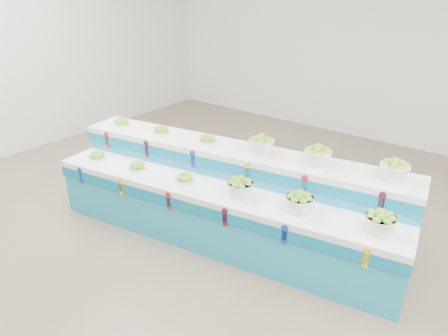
{
  "coord_description": "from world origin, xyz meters",
  "views": [
    {
      "loc": [
        1.97,
        -2.52,
        2.78
      ],
      "look_at": [
        -0.55,
        0.72,
        0.87
      ],
      "focal_mm": 32.28,
      "sensor_mm": 36.0,
      "label": 1
    }
  ],
  "objects": [
    {
      "name": "basket_upper_left",
      "position": [
        -0.26,
        1.03,
        1.13
      ],
      "size": [
        0.32,
        0.32,
        0.21
      ],
      "primitive_type": null,
      "rotation": [
        0.0,
        0.0,
        0.16
      ],
      "color": "silver",
      "rests_on": "display_stand"
    },
    {
      "name": "plate_upper_left",
      "position": [
        -2.27,
        0.7,
        1.07
      ],
      "size": [
        0.26,
        0.26,
        0.1
      ],
      "primitive_type": "cylinder",
      "rotation": [
        0.0,
        0.0,
        0.16
      ],
      "color": "white",
      "rests_on": "display_stand"
    },
    {
      "name": "display_stand",
      "position": [
        -0.55,
        0.72,
        0.51
      ],
      "size": [
        4.26,
        1.73,
        1.02
      ],
      "primitive_type": null,
      "rotation": [
        0.0,
        0.0,
        0.16
      ],
      "color": "#2297C3",
      "rests_on": "ground"
    },
    {
      "name": "plate_lower_left",
      "position": [
        -2.18,
        0.19,
        0.77
      ],
      "size": [
        0.26,
        0.26,
        0.1
      ],
      "primitive_type": "cylinder",
      "rotation": [
        0.0,
        0.0,
        0.16
      ],
      "color": "white",
      "rests_on": "display_stand"
    },
    {
      "name": "plate_lower_right",
      "position": [
        -0.87,
        0.41,
        0.77
      ],
      "size": [
        0.26,
        0.26,
        0.1
      ],
      "primitive_type": "cylinder",
      "rotation": [
        0.0,
        0.0,
        0.16
      ],
      "color": "white",
      "rests_on": "display_stand"
    },
    {
      "name": "basket_upper_right",
      "position": [
        1.11,
        1.26,
        1.13
      ],
      "size": [
        0.32,
        0.32,
        0.21
      ],
      "primitive_type": null,
      "rotation": [
        0.0,
        0.0,
        0.16
      ],
      "color": "silver",
      "rests_on": "display_stand"
    },
    {
      "name": "basket_upper_mid",
      "position": [
        0.37,
        1.14,
        1.13
      ],
      "size": [
        0.32,
        0.32,
        0.21
      ],
      "primitive_type": null,
      "rotation": [
        0.0,
        0.0,
        0.16
      ],
      "color": "silver",
      "rests_on": "display_stand"
    },
    {
      "name": "plate_upper_mid",
      "position": [
        -1.63,
        0.8,
        1.07
      ],
      "size": [
        0.26,
        0.26,
        0.1
      ],
      "primitive_type": "cylinder",
      "rotation": [
        0.0,
        0.0,
        0.16
      ],
      "color": "white",
      "rests_on": "display_stand"
    },
    {
      "name": "back_wall",
      "position": [
        0.0,
        5.0,
        2.0
      ],
      "size": [
        10.0,
        0.0,
        10.0
      ],
      "primitive_type": "plane",
      "rotation": [
        1.57,
        0.0,
        0.0
      ],
      "color": "silver",
      "rests_on": "ground"
    },
    {
      "name": "plate_upper_right",
      "position": [
        -0.96,
        0.92,
        1.07
      ],
      "size": [
        0.26,
        0.26,
        0.1
      ],
      "primitive_type": "cylinder",
      "rotation": [
        0.0,
        0.0,
        0.16
      ],
      "color": "white",
      "rests_on": "display_stand"
    },
    {
      "name": "ground",
      "position": [
        0.0,
        0.0,
        0.0
      ],
      "size": [
        10.0,
        10.0,
        0.0
      ],
      "primitive_type": "plane",
      "color": "brown",
      "rests_on": "ground"
    },
    {
      "name": "basket_lower_mid",
      "position": [
        0.45,
        0.63,
        0.83
      ],
      "size": [
        0.32,
        0.32,
        0.21
      ],
      "primitive_type": null,
      "rotation": [
        0.0,
        0.0,
        0.16
      ],
      "color": "silver",
      "rests_on": "display_stand"
    },
    {
      "name": "plate_lower_mid",
      "position": [
        -1.54,
        0.3,
        0.77
      ],
      "size": [
        0.26,
        0.26,
        0.1
      ],
      "primitive_type": "cylinder",
      "rotation": [
        0.0,
        0.0,
        0.16
      ],
      "color": "white",
      "rests_on": "display_stand"
    },
    {
      "name": "basket_lower_left",
      "position": [
        -0.18,
        0.53,
        0.83
      ],
      "size": [
        0.32,
        0.32,
        0.21
      ],
      "primitive_type": null,
      "rotation": [
        0.0,
        0.0,
        0.16
      ],
      "color": "silver",
      "rests_on": "display_stand"
    },
    {
      "name": "basket_lower_right",
      "position": [
        1.2,
        0.75,
        0.83
      ],
      "size": [
        0.32,
        0.32,
        0.21
      ],
      "primitive_type": null,
      "rotation": [
        0.0,
        0.0,
        0.16
      ],
      "color": "silver",
      "rests_on": "display_stand"
    }
  ]
}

